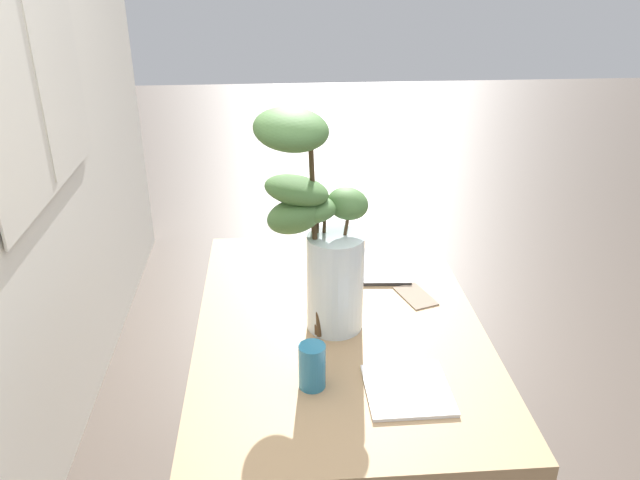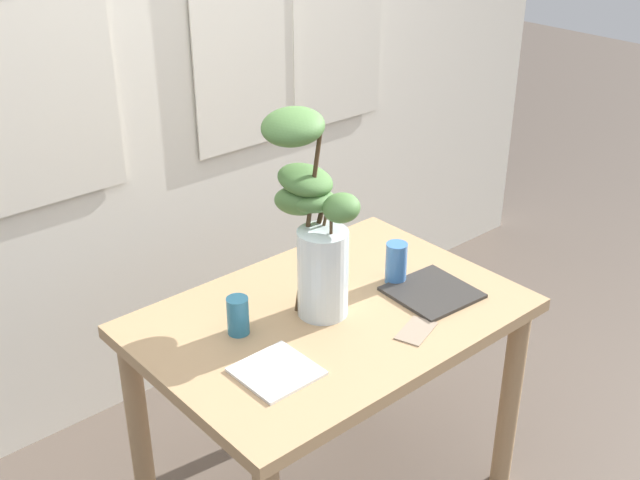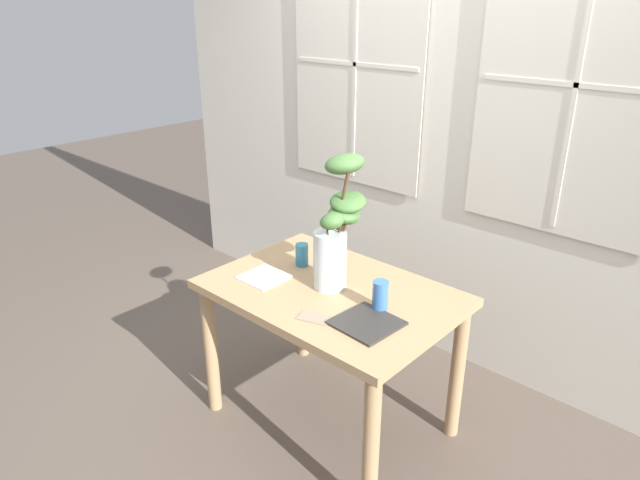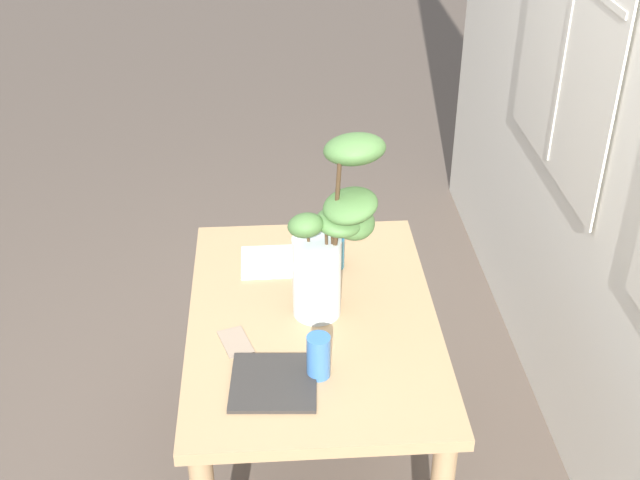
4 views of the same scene
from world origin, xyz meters
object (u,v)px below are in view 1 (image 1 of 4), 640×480
at_px(drinking_glass_blue_right, 330,254).
at_px(plate_square_left, 408,390).
at_px(plate_square_right, 369,266).
at_px(drinking_glass_blue_left, 312,366).
at_px(dining_table, 338,357).
at_px(vase_with_branches, 319,235).

height_order(drinking_glass_blue_right, plate_square_left, drinking_glass_blue_right).
xyz_separation_m(plate_square_left, plate_square_right, (0.64, 0.00, 0.00)).
bearing_deg(drinking_glass_blue_left, dining_table, -18.69).
bearing_deg(plate_square_right, plate_square_left, -179.87).
height_order(vase_with_branches, plate_square_right, vase_with_branches).
height_order(vase_with_branches, drinking_glass_blue_right, vase_with_branches).
bearing_deg(vase_with_branches, plate_square_right, -29.98).
relative_size(dining_table, drinking_glass_blue_left, 9.86).
bearing_deg(plate_square_left, dining_table, 22.91).
distance_m(vase_with_branches, plate_square_right, 0.48).
relative_size(drinking_glass_blue_right, plate_square_right, 0.56).
bearing_deg(drinking_glass_blue_left, plate_square_right, -20.85).
distance_m(plate_square_left, plate_square_right, 0.64).
bearing_deg(dining_table, plate_square_left, -157.09).
height_order(dining_table, drinking_glass_blue_left, drinking_glass_blue_left).
bearing_deg(vase_with_branches, drinking_glass_blue_left, 172.48).
xyz_separation_m(dining_table, plate_square_left, (-0.32, -0.14, 0.13)).
bearing_deg(drinking_glass_blue_right, drinking_glass_blue_left, 170.55).
relative_size(dining_table, plate_square_right, 4.65).
height_order(dining_table, plate_square_right, plate_square_right).
distance_m(drinking_glass_blue_right, plate_square_right, 0.15).
bearing_deg(plate_square_left, plate_square_right, 0.13).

